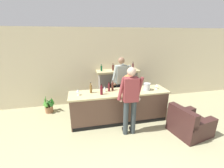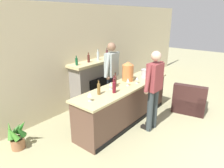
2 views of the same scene
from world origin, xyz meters
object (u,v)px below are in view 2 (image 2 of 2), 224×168
object	(u,v)px
fireplace_stone	(94,83)
copper_dispenser	(128,71)
person_bartender	(112,75)
wine_bottle_burgundy_dark	(99,88)
wine_bottle_cabernet_heavy	(115,80)
wine_glass_front_right	(90,95)
wine_glass_back_row	(128,80)
wine_glass_near_bucket	(111,84)
potted_plant_corner	(17,135)
person_customer	(154,88)
armchair_black	(190,101)
wine_glass_mid_counter	(151,70)
wine_bottle_merlot_tall	(114,82)
ice_bucket_steel	(145,73)
wine_bottle_rose_blush	(114,87)
wine_glass_front_left	(137,78)

from	to	relation	value
fireplace_stone	copper_dispenser	world-z (taller)	fireplace_stone
person_bartender	wine_bottle_burgundy_dark	world-z (taller)	person_bartender
wine_bottle_cabernet_heavy	wine_glass_front_right	xyz separation A→B (m)	(-1.00, -0.17, -0.01)
wine_glass_back_row	wine_glass_near_bucket	distance (m)	0.45
potted_plant_corner	wine_glass_near_bucket	distance (m)	2.11
person_customer	wine_glass_near_bucket	size ratio (longest dim) A/B	11.05
wine_bottle_burgundy_dark	wine_glass_front_right	distance (m)	0.37
fireplace_stone	person_bartender	bearing A→B (deg)	-96.08
armchair_black	fireplace_stone	bearing A→B (deg)	119.54
potted_plant_corner	wine_glass_mid_counter	world-z (taller)	wine_glass_mid_counter
armchair_black	wine_glass_back_row	distance (m)	2.02
armchair_black	wine_glass_back_row	xyz separation A→B (m)	(-1.59, 0.96, 0.80)
person_bartender	wine_glass_front_right	xyz separation A→B (m)	(-1.37, -0.58, 0.03)
armchair_black	potted_plant_corner	bearing A→B (deg)	151.76
wine_bottle_burgundy_dark	wine_bottle_merlot_tall	size ratio (longest dim) A/B	1.08
fireplace_stone	wine_glass_back_row	size ratio (longest dim) A/B	8.80
ice_bucket_steel	wine_bottle_rose_blush	world-z (taller)	wine_bottle_rose_blush
potted_plant_corner	wine_glass_back_row	bearing A→B (deg)	-26.11
wine_glass_front_left	wine_bottle_cabernet_heavy	bearing A→B (deg)	145.64
wine_bottle_merlot_tall	wine_glass_back_row	world-z (taller)	wine_bottle_merlot_tall
wine_bottle_burgundy_dark	wine_glass_near_bucket	bearing A→B (deg)	1.30
ice_bucket_steel	wine_glass_mid_counter	size ratio (longest dim) A/B	1.31
wine_bottle_rose_blush	person_customer	bearing A→B (deg)	-42.74
wine_bottle_rose_blush	wine_glass_front_right	world-z (taller)	wine_bottle_rose_blush
potted_plant_corner	ice_bucket_steel	size ratio (longest dim) A/B	2.93
wine_glass_back_row	copper_dispenser	bearing A→B (deg)	35.28
potted_plant_corner	wine_glass_near_bucket	size ratio (longest dim) A/B	3.76
potted_plant_corner	wine_glass_front_left	bearing A→B (deg)	-24.92
wine_bottle_cabernet_heavy	wine_bottle_merlot_tall	bearing A→B (deg)	-152.75
ice_bucket_steel	wine_bottle_burgundy_dark	world-z (taller)	wine_bottle_burgundy_dark
wine_bottle_burgundy_dark	wine_glass_front_right	bearing A→B (deg)	-164.68
wine_glass_front_right	person_customer	bearing A→B (deg)	-27.95
fireplace_stone	wine_glass_near_bucket	size ratio (longest dim) A/B	9.70
wine_glass_front_right	wine_glass_front_left	size ratio (longest dim) A/B	1.03
fireplace_stone	armchair_black	distance (m)	2.69
person_bartender	copper_dispenser	bearing A→B (deg)	-75.79
fireplace_stone	wine_bottle_merlot_tall	size ratio (longest dim) A/B	5.50
wine_bottle_cabernet_heavy	wine_glass_mid_counter	xyz separation A→B (m)	(1.33, -0.18, -0.02)
wine_bottle_rose_blush	wine_glass_front_right	bearing A→B (deg)	172.21
fireplace_stone	wine_bottle_rose_blush	size ratio (longest dim) A/B	5.23
wine_glass_near_bucket	fireplace_stone	bearing A→B (deg)	59.73
person_bartender	wine_glass_front_right	bearing A→B (deg)	-156.99
armchair_black	copper_dispenser	distance (m)	1.97
wine_glass_front_right	wine_bottle_rose_blush	bearing A→B (deg)	-7.79
potted_plant_corner	wine_bottle_merlot_tall	distance (m)	2.22
wine_bottle_merlot_tall	wine_glass_back_row	xyz separation A→B (m)	(0.29, -0.18, -0.00)
copper_dispenser	wine_glass_near_bucket	distance (m)	0.74
potted_plant_corner	ice_bucket_steel	world-z (taller)	ice_bucket_steel
person_customer	fireplace_stone	bearing A→B (deg)	84.53
potted_plant_corner	person_bartender	size ratio (longest dim) A/B	0.33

